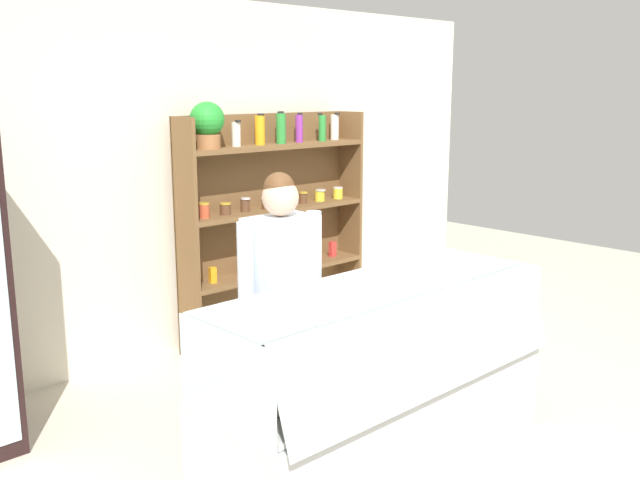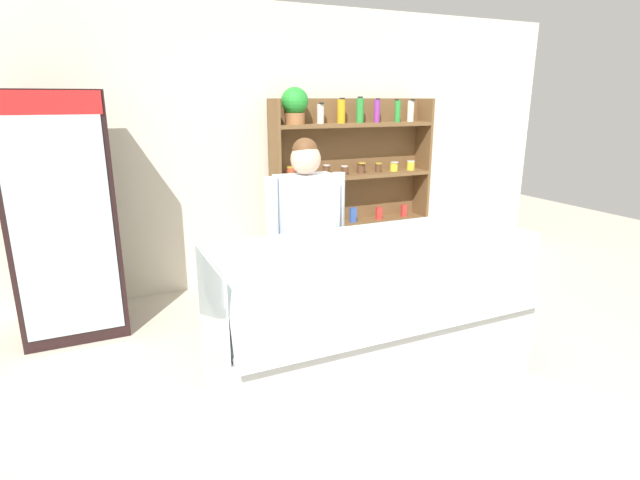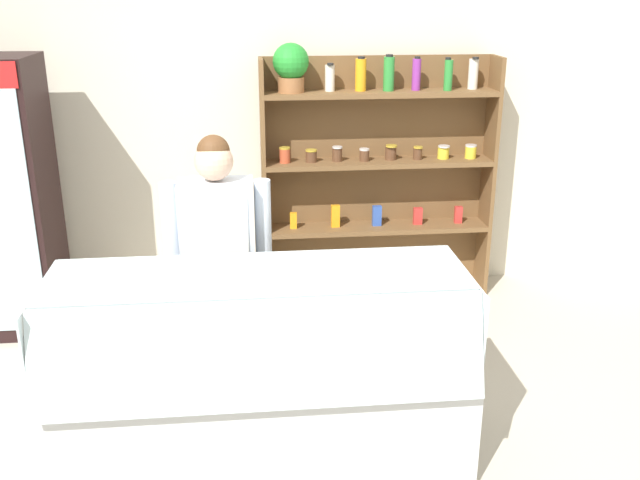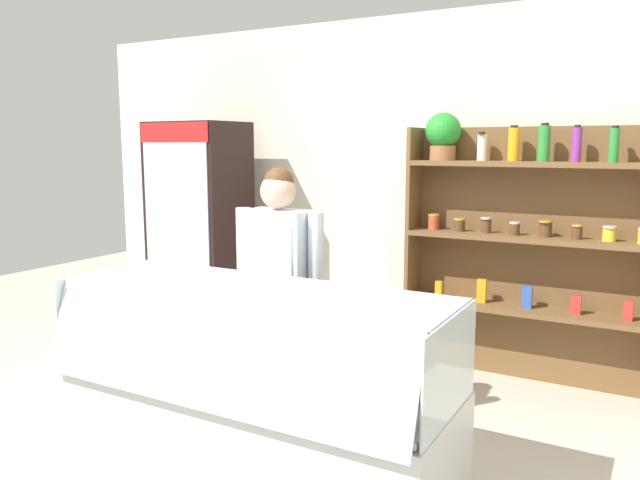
{
  "view_description": "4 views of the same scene",
  "coord_description": "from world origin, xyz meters",
  "px_view_note": "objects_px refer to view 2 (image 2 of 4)",
  "views": [
    {
      "loc": [
        -2.89,
        -2.42,
        2.03
      ],
      "look_at": [
        0.02,
        0.67,
        1.12
      ],
      "focal_mm": 40.0,
      "sensor_mm": 36.0,
      "label": 1
    },
    {
      "loc": [
        -1.71,
        -2.52,
        1.83
      ],
      "look_at": [
        -0.3,
        0.52,
        0.87
      ],
      "focal_mm": 28.0,
      "sensor_mm": 36.0,
      "label": 2
    },
    {
      "loc": [
        -0.21,
        -3.14,
        2.32
      ],
      "look_at": [
        0.16,
        0.4,
        1.03
      ],
      "focal_mm": 40.0,
      "sensor_mm": 36.0,
      "label": 3
    },
    {
      "loc": [
        1.57,
        -2.45,
        1.7
      ],
      "look_at": [
        -0.13,
        0.6,
        1.17
      ],
      "focal_mm": 35.0,
      "sensor_mm": 36.0,
      "label": 4
    }
  ],
  "objects_px": {
    "shelving_unit": "(346,173)",
    "shop_clerk": "(307,233)",
    "deli_display_case": "(371,341)",
    "drinks_fridge": "(64,218)"
  },
  "relations": [
    {
      "from": "deli_display_case",
      "to": "shop_clerk",
      "type": "relative_size",
      "value": 1.3
    },
    {
      "from": "drinks_fridge",
      "to": "deli_display_case",
      "type": "distance_m",
      "value": 2.51
    },
    {
      "from": "deli_display_case",
      "to": "shop_clerk",
      "type": "bearing_deg",
      "value": 109.65
    },
    {
      "from": "deli_display_case",
      "to": "shop_clerk",
      "type": "height_order",
      "value": "shop_clerk"
    },
    {
      "from": "drinks_fridge",
      "to": "shelving_unit",
      "type": "xyz_separation_m",
      "value": [
        2.62,
        0.34,
        0.14
      ]
    },
    {
      "from": "shelving_unit",
      "to": "shop_clerk",
      "type": "relative_size",
      "value": 1.23
    },
    {
      "from": "shelving_unit",
      "to": "deli_display_case",
      "type": "xyz_separation_m",
      "value": [
        -0.88,
        -2.04,
        -0.77
      ]
    },
    {
      "from": "shop_clerk",
      "to": "shelving_unit",
      "type": "bearing_deg",
      "value": 53.73
    },
    {
      "from": "shelving_unit",
      "to": "deli_display_case",
      "type": "bearing_deg",
      "value": -113.3
    },
    {
      "from": "drinks_fridge",
      "to": "shelving_unit",
      "type": "bearing_deg",
      "value": 7.46
    }
  ]
}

